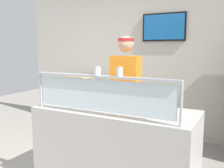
{
  "coord_description": "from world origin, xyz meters",
  "views": [
    {
      "loc": [
        2.08,
        -1.98,
        1.6
      ],
      "look_at": [
        0.81,
        0.4,
        1.21
      ],
      "focal_mm": 40.08,
      "sensor_mm": 36.0,
      "label": 1
    }
  ],
  "objects": [
    {
      "name": "pizza_box_stack",
      "position": [
        -0.7,
        1.93,
        0.99
      ],
      "size": [
        0.46,
        0.45,
        0.18
      ],
      "color": "tan",
      "rests_on": "prep_shelf"
    },
    {
      "name": "shop_rear_unit",
      "position": [
        0.87,
        2.42,
        1.36
      ],
      "size": [
        6.14,
        0.13,
        2.7
      ],
      "color": "beige",
      "rests_on": "ground"
    },
    {
      "name": "parmesan_shaker",
      "position": [
        0.83,
        0.06,
        1.38
      ],
      "size": [
        0.06,
        0.06,
        0.08
      ],
      "color": "white",
      "rests_on": "sneeze_guard"
    },
    {
      "name": "serving_counter",
      "position": [
        0.87,
        0.37,
        0.47
      ],
      "size": [
        1.74,
        0.74,
        0.95
      ],
      "primitive_type": "cube",
      "color": "#BCB7B2",
      "rests_on": "ground"
    },
    {
      "name": "ground_plane",
      "position": [
        0.87,
        1.0,
        0.0
      ],
      "size": [
        12.0,
        12.0,
        0.0
      ],
      "primitive_type": "plane",
      "color": "gray",
      "rests_on": "ground"
    },
    {
      "name": "prep_shelf",
      "position": [
        -0.71,
        1.93,
        0.45
      ],
      "size": [
        0.7,
        0.55,
        0.9
      ],
      "primitive_type": "cube",
      "color": "#B7BABF",
      "rests_on": "ground"
    },
    {
      "name": "worker_figure",
      "position": [
        0.68,
        1.03,
        1.01
      ],
      "size": [
        0.41,
        0.5,
        1.76
      ],
      "color": "#23232D",
      "rests_on": "ground"
    },
    {
      "name": "sneeze_guard",
      "position": [
        0.87,
        0.06,
        1.2
      ],
      "size": [
        1.56,
        0.06,
        0.39
      ],
      "color": "#B2B5BC",
      "rests_on": "serving_counter"
    },
    {
      "name": "pizza_server",
      "position": [
        0.71,
        0.46,
        0.99
      ],
      "size": [
        0.15,
        0.29,
        0.01
      ],
      "primitive_type": "cube",
      "rotation": [
        0.0,
        0.0,
        -0.28
      ],
      "color": "#ADAFB7",
      "rests_on": "pizza_tray"
    },
    {
      "name": "pepper_flake_shaker",
      "position": [
        1.07,
        0.06,
        1.38
      ],
      "size": [
        0.06,
        0.06,
        0.09
      ],
      "color": "white",
      "rests_on": "sneeze_guard"
    },
    {
      "name": "pizza_tray",
      "position": [
        0.66,
        0.48,
        0.97
      ],
      "size": [
        0.5,
        0.5,
        0.04
      ],
      "color": "#9EA0A8",
      "rests_on": "serving_counter"
    }
  ]
}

